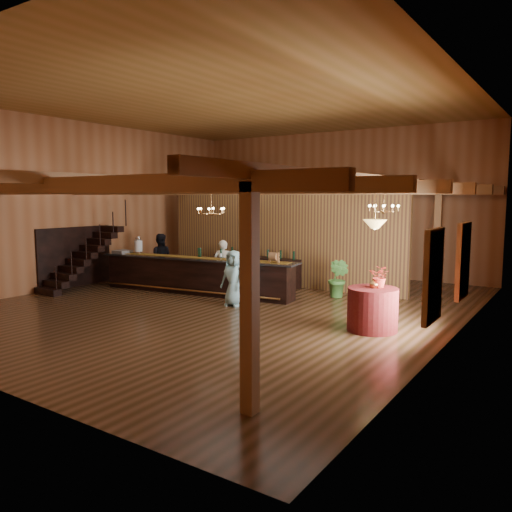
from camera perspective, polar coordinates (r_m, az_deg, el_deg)
The scene contains 30 objects.
floor at distance 14.07m, azimuth -3.15°, elevation -5.53°, with size 14.00×14.00×0.00m, color brown.
ceiling at distance 13.97m, azimuth -3.31°, elevation 17.09°, with size 14.00×14.00×0.00m, color #A47137.
wall_back at distance 19.80m, azimuth 9.12°, elevation 5.98°, with size 12.00×0.10×5.50m, color #AE6E42.
wall_left at distance 18.01m, azimuth -18.74°, elevation 5.64°, with size 0.10×14.00×5.50m, color #AE6E42.
wall_right at distance 11.22m, azimuth 22.17°, elevation 5.02°, with size 0.10×14.00×5.50m, color #AE6E42.
beam_grid at distance 14.16m, azimuth -1.99°, elevation 7.76°, with size 11.90×13.90×0.39m.
support_posts at distance 13.43m, azimuth -4.48°, elevation 0.79°, with size 9.20×10.20×3.20m.
partition_wall at distance 16.99m, azimuth 2.56°, elevation 1.89°, with size 9.00×0.18×3.10m, color brown.
window_right_front at distance 9.77m, azimuth 19.66°, elevation -2.14°, with size 0.12×1.05×1.75m, color white.
window_right_back at distance 12.29m, azimuth 22.64°, elevation -0.51°, with size 0.12×1.05×1.75m, color white.
staircase at distance 17.24m, azimuth -19.35°, elevation -0.25°, with size 1.00×2.80×2.00m.
backroom_boxes at distance 18.74m, azimuth 6.26°, elevation -0.83°, with size 4.10×0.60×1.10m.
tasting_bar at distance 15.66m, azimuth -6.88°, elevation -2.18°, with size 6.77×1.73×1.13m.
beverage_dispenser at distance 16.94m, azimuth -13.29°, elevation 1.22°, with size 0.26×0.26×0.60m.
glass_rack_tray at distance 17.26m, azimuth -15.01°, elevation 0.48°, with size 0.50×0.50×0.10m, color gray.
raffle_drum at distance 14.25m, azimuth 2.06°, elevation -0.08°, with size 0.34×0.24×0.30m.
bar_bottle_0 at distance 15.66m, azimuth -6.55°, elevation 0.41°, with size 0.07×0.07×0.30m, color black.
bar_bottle_1 at distance 15.63m, azimuth -6.40°, elevation 0.40°, with size 0.07×0.07×0.30m, color black.
bar_bottle_2 at distance 15.24m, azimuth -4.00°, elevation 0.26°, with size 0.07×0.07×0.30m, color black.
backbar_shelf at distance 17.17m, azimuth -0.04°, elevation -1.65°, with size 3.40×0.53×0.96m, color black.
round_table at distance 11.56m, azimuth 13.18°, elevation -5.95°, with size 1.12×1.12×0.97m, color #540B0E.
chandelier_left at distance 14.19m, azimuth -5.15°, elevation 5.20°, with size 0.80×0.80×0.74m.
chandelier_right at distance 13.52m, azimuth 14.40°, elevation 5.35°, with size 0.80×0.80×0.65m.
pendant_lamp at distance 11.30m, azimuth 13.44°, elevation 3.58°, with size 0.52×0.52×0.90m.
bartender at distance 15.79m, azimuth -3.79°, elevation -1.14°, with size 0.60×0.40×1.65m, color silver.
staff_second at distance 17.61m, azimuth -10.90°, elevation -0.29°, with size 0.84×0.66×1.73m, color black.
guest at distance 13.74m, azimuth -2.59°, elevation -2.55°, with size 0.76×0.49×1.55m, color #8DC4C7.
floor_plant at distance 15.05m, azimuth 9.40°, elevation -2.53°, with size 0.64×0.52×1.17m, color #40772D.
table_flowers at distance 11.49m, azimuth 14.00°, elevation -2.30°, with size 0.45×0.39×0.50m, color red.
table_vase at distance 11.43m, azimuth 13.34°, elevation -2.78°, with size 0.16×0.16×0.33m, color tan.
Camera 1 is at (8.27, -10.98, 3.00)m, focal length 35.00 mm.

